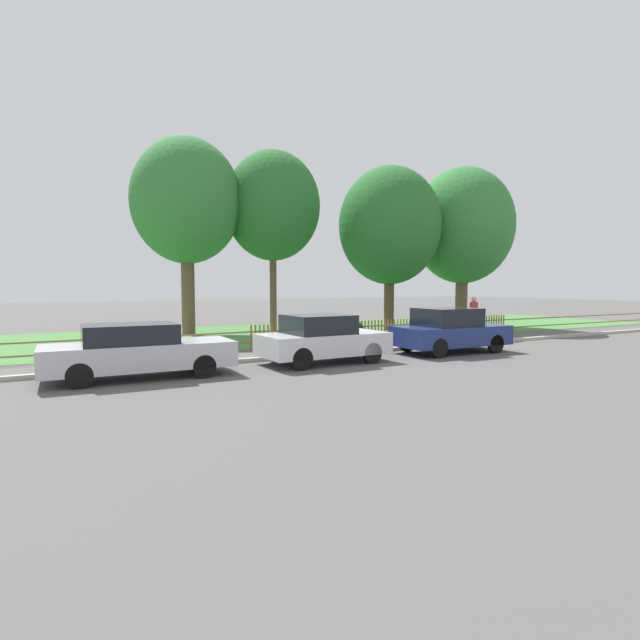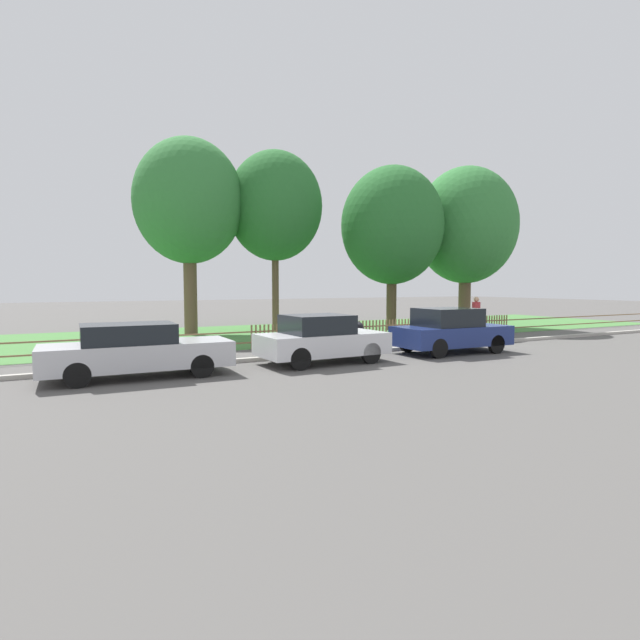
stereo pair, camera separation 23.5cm
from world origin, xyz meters
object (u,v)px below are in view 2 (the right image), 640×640
object	(u,v)px
tree_nearest_kerb	(189,202)
pedestrian_near_fence	(476,314)
tree_far_left	(466,226)
covered_motorcycle	(346,332)
tree_mid_park	(392,226)
parked_car_navy_estate	(450,331)
parked_car_silver_hatchback	(136,350)
tree_behind_motorcycle	(275,206)
parked_car_black_saloon	(321,339)

from	to	relation	value
tree_nearest_kerb	pedestrian_near_fence	distance (m)	13.85
tree_far_left	pedestrian_near_fence	bearing A→B (deg)	-127.94
covered_motorcycle	tree_mid_park	xyz separation A→B (m)	(5.81, 5.33, 4.56)
tree_mid_park	tree_far_left	size ratio (longest dim) A/B	0.96
tree_mid_park	pedestrian_near_fence	bearing A→B (deg)	-70.13
parked_car_navy_estate	covered_motorcycle	xyz separation A→B (m)	(-2.64, 2.40, -0.11)
tree_far_left	pedestrian_near_fence	distance (m)	6.54
parked_car_navy_estate	parked_car_silver_hatchback	bearing A→B (deg)	-179.88
parked_car_silver_hatchback	tree_mid_park	world-z (taller)	tree_mid_park
tree_behind_motorcycle	covered_motorcycle	bearing A→B (deg)	-93.31
parked_car_navy_estate	covered_motorcycle	world-z (taller)	parked_car_navy_estate
parked_car_silver_hatchback	pedestrian_near_fence	xyz separation A→B (m)	(14.64, 3.32, 0.31)
tree_behind_motorcycle	pedestrian_near_fence	size ratio (longest dim) A/B	4.95
tree_far_left	tree_behind_motorcycle	bearing A→B (deg)	165.52
covered_motorcycle	tree_nearest_kerb	bearing A→B (deg)	108.33
parked_car_navy_estate	tree_behind_motorcycle	bearing A→B (deg)	103.85
pedestrian_near_fence	tree_mid_park	bearing A→B (deg)	160.43
tree_nearest_kerb	tree_mid_park	distance (m)	9.79
tree_behind_motorcycle	pedestrian_near_fence	xyz separation A→B (m)	(6.90, -6.36, -5.07)
tree_nearest_kerb	tree_mid_park	size ratio (longest dim) A/B	1.10
covered_motorcycle	pedestrian_near_fence	bearing A→B (deg)	3.00
parked_car_black_saloon	tree_mid_park	xyz separation A→B (m)	(8.03, 7.65, 4.49)
tree_far_left	tree_mid_park	bearing A→B (deg)	174.89
parked_car_black_saloon	tree_far_left	world-z (taller)	tree_far_left
tree_behind_motorcycle	tree_nearest_kerb	bearing A→B (deg)	172.32
parked_car_navy_estate	tree_nearest_kerb	xyz separation A→B (m)	(-6.21, 10.42, 5.29)
covered_motorcycle	tree_far_left	size ratio (longest dim) A/B	0.22
parked_car_silver_hatchback	tree_far_left	xyz separation A→B (m)	(17.62, 7.14, 4.72)
covered_motorcycle	tree_mid_park	size ratio (longest dim) A/B	0.23
tree_mid_park	parked_car_silver_hatchback	bearing A→B (deg)	-150.13
parked_car_black_saloon	tree_nearest_kerb	size ratio (longest dim) A/B	0.42
tree_nearest_kerb	tree_behind_motorcycle	world-z (taller)	tree_nearest_kerb
parked_car_navy_estate	tree_far_left	size ratio (longest dim) A/B	0.47
parked_car_black_saloon	pedestrian_near_fence	distance (m)	10.16
parked_car_black_saloon	parked_car_navy_estate	xyz separation A→B (m)	(4.87, -0.08, 0.04)
parked_car_black_saloon	tree_behind_motorcycle	distance (m)	11.47
tree_mid_park	pedestrian_near_fence	size ratio (longest dim) A/B	4.62
parked_car_silver_hatchback	parked_car_navy_estate	xyz separation A→B (m)	(9.96, -0.19, 0.07)
parked_car_silver_hatchback	parked_car_black_saloon	world-z (taller)	parked_car_black_saloon
tree_mid_park	parked_car_navy_estate	bearing A→B (deg)	-112.26
covered_motorcycle	tree_far_left	xyz separation A→B (m)	(10.30, 4.93, 4.76)
parked_car_black_saloon	tree_mid_park	distance (m)	11.96
parked_car_black_saloon	tree_far_left	size ratio (longest dim) A/B	0.45
parked_car_silver_hatchback	tree_far_left	bearing A→B (deg)	23.13
parked_car_navy_estate	parked_car_black_saloon	bearing A→B (deg)	-179.72
parked_car_silver_hatchback	covered_motorcycle	xyz separation A→B (m)	(7.32, 2.21, -0.04)
tree_nearest_kerb	tree_far_left	bearing A→B (deg)	-12.55
tree_far_left	covered_motorcycle	bearing A→B (deg)	-154.43
covered_motorcycle	tree_behind_motorcycle	bearing A→B (deg)	81.02
tree_nearest_kerb	tree_mid_park	bearing A→B (deg)	-15.99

